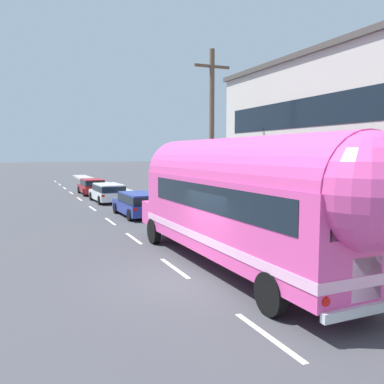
% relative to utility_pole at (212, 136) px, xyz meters
% --- Properties ---
extents(ground_plane, '(300.00, 300.00, 0.00)m').
position_rel_utility_pole_xyz_m(ground_plane, '(-4.18, -7.17, -4.42)').
color(ground_plane, '#424247').
extents(lane_markings, '(3.62, 80.00, 0.01)m').
position_rel_utility_pole_xyz_m(lane_markings, '(-1.72, 5.54, -4.42)').
color(lane_markings, silver).
rests_on(lane_markings, ground).
extents(sidewalk_slab, '(1.90, 90.00, 0.15)m').
position_rel_utility_pole_xyz_m(sidewalk_slab, '(0.26, 2.83, -4.35)').
color(sidewalk_slab, '#9E9B93').
rests_on(sidewalk_slab, ground).
extents(utility_pole, '(1.80, 0.24, 8.50)m').
position_rel_utility_pole_xyz_m(utility_pole, '(0.00, 0.00, 0.00)').
color(utility_pole, brown).
rests_on(utility_pole, ground).
extents(painted_bus, '(2.75, 12.60, 4.12)m').
position_rel_utility_pole_xyz_m(painted_bus, '(-2.41, -7.23, -2.12)').
color(painted_bus, '#EA4C9E').
rests_on(painted_bus, ground).
extents(car_lead, '(2.05, 4.52, 1.37)m').
position_rel_utility_pole_xyz_m(car_lead, '(-2.33, 4.73, -3.63)').
color(car_lead, navy).
rests_on(car_lead, ground).
extents(car_second, '(2.07, 4.53, 1.37)m').
position_rel_utility_pole_xyz_m(car_second, '(-2.54, 12.16, -3.63)').
color(car_second, white).
rests_on(car_second, ground).
extents(car_third, '(1.91, 4.42, 1.37)m').
position_rel_utility_pole_xyz_m(car_third, '(-2.68, 18.25, -3.64)').
color(car_third, '#A5191E').
rests_on(car_third, ground).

